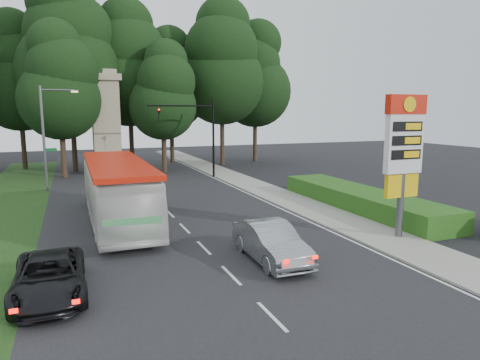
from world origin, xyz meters
name	(u,v)px	position (x,y,z in m)	size (l,w,h in m)	color
ground	(236,281)	(0.00, 0.00, 0.00)	(120.00, 120.00, 0.00)	black
road_surface	(167,210)	(0.00, 12.00, 0.01)	(14.00, 80.00, 0.02)	black
sidewalk_right	(288,199)	(8.50, 12.00, 0.06)	(3.00, 80.00, 0.12)	gray
grass_verge_left	(7,203)	(-9.50, 18.00, 0.01)	(5.00, 50.00, 0.02)	#193814
hedge	(360,199)	(11.50, 8.00, 0.60)	(3.00, 14.00, 1.20)	#244C14
gas_station_pylon	(404,147)	(9.20, 1.99, 4.45)	(2.10, 0.45, 6.85)	#59595E
traffic_signal_mast	(199,127)	(5.68, 24.00, 4.67)	(6.10, 0.35, 7.20)	black
streetlight_signs	(46,133)	(-6.99, 22.01, 4.44)	(2.75, 0.98, 8.00)	#59595E
monument	(106,122)	(-2.00, 30.00, 5.10)	(3.00, 3.00, 10.05)	gray
tree_west_near	(18,73)	(-10.00, 37.00, 10.02)	(8.40, 8.40, 16.50)	#2D2116
tree_center_left	(68,51)	(-5.00, 33.00, 12.02)	(10.08, 10.08, 19.80)	#2D2116
tree_center_right	(129,66)	(1.00, 35.00, 11.02)	(9.24, 9.24, 18.15)	#2D2116
tree_east_near	(170,81)	(6.00, 37.00, 9.68)	(8.12, 8.12, 15.95)	#2D2116
tree_east_mid	(222,64)	(11.00, 33.00, 11.35)	(9.52, 9.52, 18.70)	#2D2116
tree_far_east	(255,76)	(16.00, 35.00, 10.35)	(8.68, 8.68, 17.05)	#2D2116
tree_monument_left	(59,83)	(-6.00, 29.00, 8.68)	(7.28, 7.28, 14.30)	#2D2116
tree_monument_right	(162,92)	(3.50, 29.50, 8.01)	(6.72, 6.72, 13.20)	#2D2116
transit_bus	(117,192)	(-3.08, 10.01, 1.72)	(2.88, 12.32, 3.43)	white
sedan_silver	(271,242)	(2.10, 1.44, 0.79)	(1.68, 4.81, 1.59)	#96989C
suv_charcoal	(49,277)	(-6.20, 1.04, 0.68)	(2.26, 4.89, 1.36)	black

